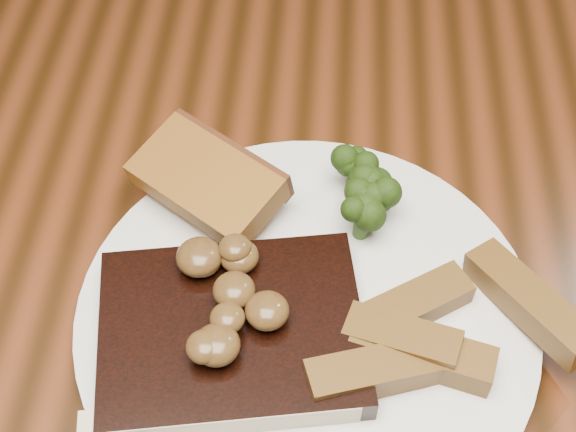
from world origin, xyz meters
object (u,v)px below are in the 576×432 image
garlic_bread (208,199)px  potato_wedges (438,324)px  steak (232,334)px  dining_table (274,304)px  plate (307,319)px

garlic_bread → potato_wedges: potato_wedges is taller
steak → garlic_bread: 0.11m
garlic_bread → potato_wedges: bearing=4.7°
dining_table → steak: steak is taller
dining_table → plate: bearing=-68.0°
garlic_bread → dining_table: bearing=20.8°
plate → steak: (-0.05, -0.02, 0.02)m
steak → potato_wedges: 0.13m
plate → potato_wedges: potato_wedges is taller
dining_table → potato_wedges: potato_wedges is taller
dining_table → potato_wedges: (0.11, -0.08, 0.12)m
dining_table → plate: size_ratio=5.41×
dining_table → steak: bearing=-100.3°
steak → dining_table: bearing=70.1°
plate → potato_wedges: 0.08m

